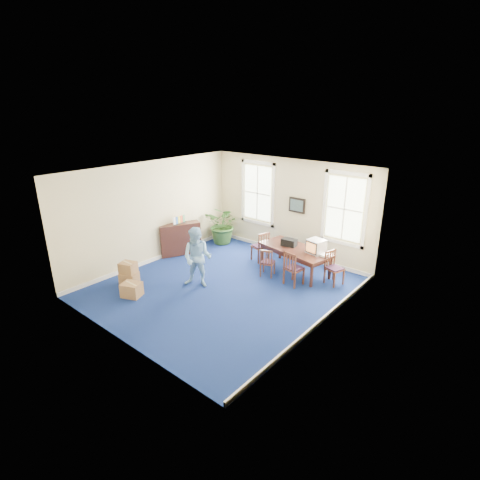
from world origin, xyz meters
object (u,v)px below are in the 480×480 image
Objects in this scene: conference_table at (295,260)px; crt_tv at (316,246)px; chair_near_left at (268,262)px; man at (197,258)px; cardboard_boxes at (135,274)px; credenza at (180,239)px; potted_plant at (224,225)px.

conference_table is 4.58× the size of crt_tv.
man is (-1.09, -1.79, 0.42)m from chair_near_left.
crt_tv is at bearing -163.71° from chair_near_left.
man is (-2.19, -2.59, -0.11)m from crt_tv.
cardboard_boxes is at bearing -167.16° from man.
man reaches higher than credenza.
potted_plant reaches higher than credenza.
credenza is 1.09× the size of cardboard_boxes.
chair_near_left is at bearing -132.27° from crt_tv.
crt_tv is 3.96m from potted_plant.
man reaches higher than crt_tv.
crt_tv reaches higher than credenza.
chair_near_left is 0.50× the size of man.
potted_plant reaches higher than crt_tv.
chair_near_left is at bearing -22.93° from potted_plant.
crt_tv is 5.16m from cardboard_boxes.
credenza is (-3.24, -0.53, 0.10)m from chair_near_left.
chair_near_left is 3.79m from cardboard_boxes.
potted_plant is (-2.82, 1.19, 0.28)m from chair_near_left.
crt_tv is 1.47m from chair_near_left.
chair_near_left is 2.13m from man.
credenza is at bearing -103.68° from potted_plant.
chair_near_left is (-1.11, -0.81, -0.53)m from crt_tv.
potted_plant is (-3.28, 0.44, 0.33)m from conference_table.
credenza is (-3.70, -1.29, 0.16)m from conference_table.
man is at bearing -118.53° from crt_tv.
crt_tv is 0.56× the size of chair_near_left.
credenza is at bearing -150.17° from conference_table.
credenza is (-4.35, -1.34, -0.42)m from crt_tv.
potted_plant is at bearing 94.02° from man.
man is 1.20× the size of potted_plant.
crt_tv reaches higher than chair_near_left.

